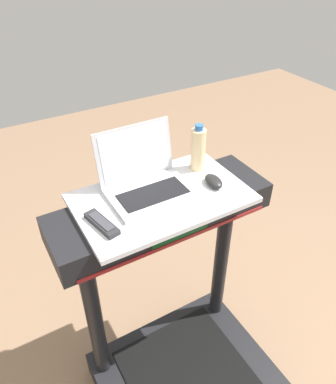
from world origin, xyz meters
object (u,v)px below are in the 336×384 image
(computer_mouse, at_px, (214,181))
(water_bottle, at_px, (198,149))
(tv_remote, at_px, (102,223))
(laptop, at_px, (146,180))

(computer_mouse, distance_m, water_bottle, 0.16)
(computer_mouse, bearing_deg, tv_remote, -171.78)
(tv_remote, bearing_deg, computer_mouse, 1.07)
(computer_mouse, xyz_separation_m, water_bottle, (0.01, 0.13, 0.08))
(water_bottle, bearing_deg, computer_mouse, -94.59)
(water_bottle, distance_m, tv_remote, 0.52)
(laptop, relative_size, tv_remote, 1.92)
(computer_mouse, bearing_deg, laptop, 164.91)
(laptop, height_order, computer_mouse, laptop)
(tv_remote, bearing_deg, laptop, 25.82)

